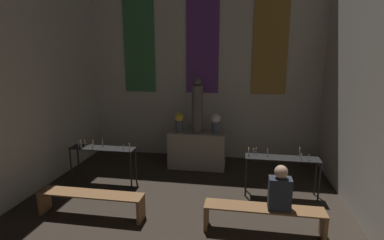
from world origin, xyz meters
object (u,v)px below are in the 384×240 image
(person_seated, at_px, (280,190))
(candle_rack_right, at_px, (282,163))
(flower_vase_left, at_px, (179,121))
(candle_rack_left, at_px, (103,153))
(pew_back_right, at_px, (263,214))
(altar, at_px, (197,150))
(flower_vase_right, at_px, (216,122))
(statue, at_px, (197,107))
(pew_back_left, at_px, (91,199))

(person_seated, bearing_deg, candle_rack_right, 82.22)
(flower_vase_left, xyz_separation_m, candle_rack_left, (-1.51, -1.34, -0.51))
(candle_rack_right, distance_m, pew_back_right, 1.55)
(altar, distance_m, pew_back_right, 3.18)
(flower_vase_left, distance_m, candle_rack_left, 2.08)
(candle_rack_right, bearing_deg, pew_back_right, -106.77)
(flower_vase_right, height_order, pew_back_right, flower_vase_right)
(altar, relative_size, statue, 1.04)
(flower_vase_right, xyz_separation_m, candle_rack_left, (-2.46, -1.34, -0.51))
(flower_vase_right, xyz_separation_m, person_seated, (1.30, -2.78, -0.45))
(pew_back_right, bearing_deg, flower_vase_right, 111.01)
(candle_rack_left, distance_m, pew_back_left, 1.55)
(candle_rack_left, height_order, pew_back_left, candle_rack_left)
(flower_vase_right, height_order, candle_rack_right, flower_vase_right)
(flower_vase_right, bearing_deg, statue, 180.00)
(pew_back_left, bearing_deg, flower_vase_right, 54.01)
(pew_back_left, bearing_deg, person_seated, -0.00)
(candle_rack_right, height_order, pew_back_right, candle_rack_right)
(altar, xyz_separation_m, flower_vase_right, (0.47, 0.00, 0.76))
(flower_vase_right, relative_size, pew_back_left, 0.25)
(candle_rack_left, height_order, pew_back_right, candle_rack_left)
(statue, relative_size, candle_rack_left, 0.93)
(candle_rack_right, xyz_separation_m, pew_back_left, (-3.52, -1.44, -0.39))
(flower_vase_right, relative_size, candle_rack_right, 0.33)
(statue, bearing_deg, candle_rack_left, -146.02)
(flower_vase_right, bearing_deg, pew_back_left, -125.99)
(person_seated, bearing_deg, statue, 122.64)
(statue, xyz_separation_m, candle_rack_left, (-1.98, -1.34, -0.89))
(candle_rack_right, bearing_deg, flower_vase_left, 151.40)
(statue, height_order, flower_vase_left, statue)
(person_seated, bearing_deg, pew_back_right, 180.00)
(flower_vase_right, bearing_deg, person_seated, -64.85)
(flower_vase_right, bearing_deg, pew_back_right, -68.99)
(pew_back_right, bearing_deg, altar, 119.04)
(flower_vase_right, distance_m, person_seated, 3.10)
(pew_back_left, xyz_separation_m, pew_back_right, (3.08, 0.00, 0.00))
(flower_vase_left, height_order, person_seated, flower_vase_left)
(pew_back_right, bearing_deg, statue, 119.04)
(flower_vase_left, distance_m, flower_vase_right, 0.95)
(candle_rack_left, bearing_deg, pew_back_left, -72.83)
(flower_vase_right, xyz_separation_m, pew_back_left, (-2.02, -2.78, -0.90))
(altar, xyz_separation_m, pew_back_right, (1.54, -2.78, -0.15))
(pew_back_left, distance_m, pew_back_right, 3.08)
(statue, xyz_separation_m, pew_back_right, (1.54, -2.78, -1.28))
(candle_rack_right, relative_size, pew_back_right, 0.77)
(pew_back_left, bearing_deg, altar, 60.96)
(candle_rack_left, distance_m, person_seated, 4.03)
(flower_vase_right, distance_m, pew_back_right, 3.11)
(altar, bearing_deg, pew_back_right, -60.96)
(statue, height_order, candle_rack_right, statue)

